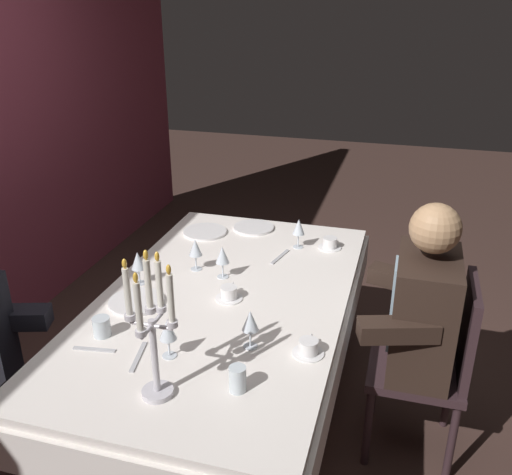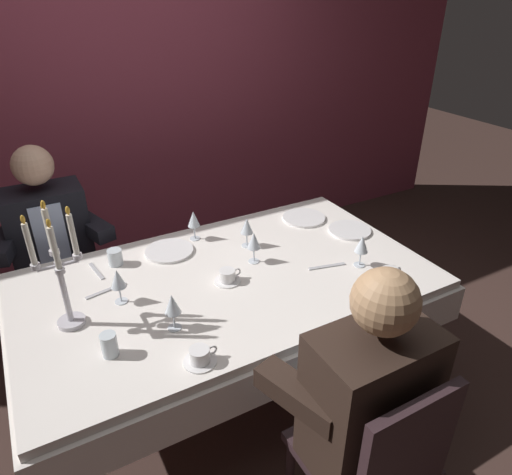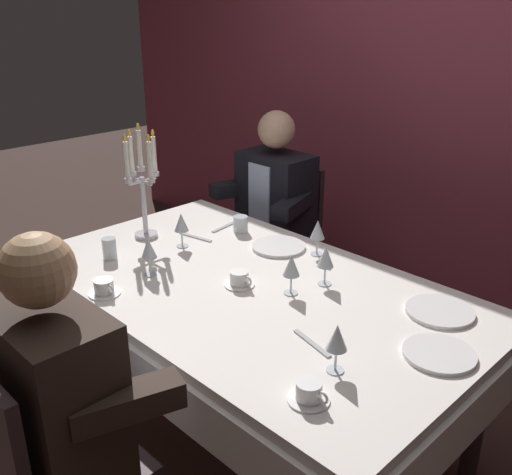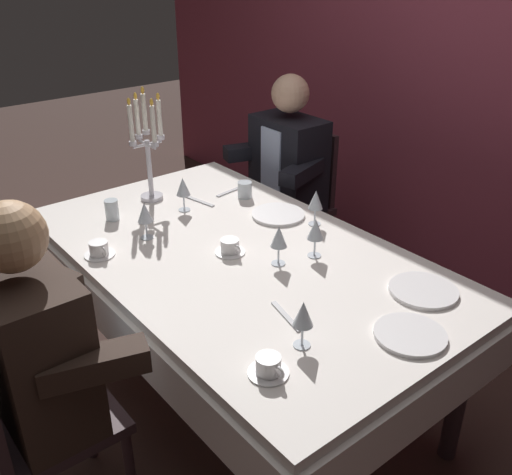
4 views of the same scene
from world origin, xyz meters
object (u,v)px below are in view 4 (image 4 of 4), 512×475
water_tumbler_0 (112,210)px  coffee_cup_0 (230,247)px  wine_glass_0 (316,201)px  coffee_cup_2 (99,250)px  seated_diner_0 (289,163)px  wine_glass_4 (316,230)px  seated_diner_1 (33,351)px  dinner_plate_0 (410,335)px  coffee_cup_1 (269,367)px  wine_glass_3 (279,238)px  dinner_plate_2 (278,214)px  wine_glass_5 (183,188)px  dining_table (238,277)px  water_tumbler_1 (245,190)px  dinner_plate_1 (423,290)px  wine_glass_2 (303,315)px  wine_glass_1 (145,214)px  candelabra (148,149)px

water_tumbler_0 → coffee_cup_0: size_ratio=0.73×
wine_glass_0 → coffee_cup_2: (-0.34, -0.88, -0.09)m
coffee_cup_2 → seated_diner_0: 1.39m
wine_glass_4 → seated_diner_1: seated_diner_1 is taller
dinner_plate_0 → seated_diner_1: bearing=-125.5°
coffee_cup_1 → seated_diner_0: (-1.33, 1.27, -0.03)m
wine_glass_3 → coffee_cup_1: bearing=-43.3°
dinner_plate_2 → seated_diner_0: (-0.52, 0.53, -0.01)m
dinner_plate_0 → dinner_plate_2: size_ratio=0.95×
wine_glass_5 → coffee_cup_1: bearing=-20.9°
seated_diner_1 → dinner_plate_0: bearing=54.5°
dining_table → water_tumbler_1: (-0.43, 0.37, 0.16)m
dinner_plate_2 → wine_glass_0: size_ratio=1.51×
water_tumbler_1 → coffee_cup_2: 0.83m
seated_diner_1 → water_tumbler_0: bearing=138.7°
dinner_plate_1 → coffee_cup_2: size_ratio=1.89×
dining_table → coffee_cup_0: (-0.01, -0.03, 0.15)m
dinner_plate_1 → seated_diner_0: 1.45m
wine_glass_0 → wine_glass_2: 0.88m
wine_glass_3 → wine_glass_4: bearing=74.7°
dinner_plate_0 → wine_glass_2: bearing=-121.3°
dining_table → water_tumbler_0: water_tumbler_0 is taller
dining_table → seated_diner_1: (0.11, -0.89, 0.11)m
dinner_plate_0 → coffee_cup_2: bearing=-154.4°
wine_glass_1 → wine_glass_5: (-0.14, 0.28, 0.00)m
wine_glass_0 → candelabra: bearing=-149.3°
wine_glass_1 → coffee_cup_0: wine_glass_1 is taller
wine_glass_0 → coffee_cup_0: 0.46m
coffee_cup_1 → seated_diner_1: bearing=-137.5°
wine_glass_0 → seated_diner_0: seated_diner_0 is taller
wine_glass_2 → seated_diner_1: size_ratio=0.13×
wine_glass_5 → coffee_cup_0: wine_glass_5 is taller
wine_glass_2 → wine_glass_5: (-1.10, 0.27, -0.00)m
candelabra → seated_diner_1: candelabra is taller
wine_glass_5 → coffee_cup_0: (0.48, -0.08, -0.09)m
dining_table → wine_glass_5: size_ratio=11.83×
dinner_plate_0 → water_tumbler_1: size_ratio=2.92×
dining_table → water_tumbler_1: 0.59m
candelabra → water_tumbler_0: (0.10, -0.26, -0.21)m
dinner_plate_2 → wine_glass_1: wine_glass_1 is taller
dinner_plate_2 → wine_glass_4: wine_glass_4 is taller
candelabra → wine_glass_4: (0.92, 0.22, -0.14)m
wine_glass_4 → coffee_cup_0: 0.35m
candelabra → dinner_plate_0: size_ratio=2.35×
coffee_cup_0 → coffee_cup_2: (-0.32, -0.42, 0.00)m
dinner_plate_2 → wine_glass_5: (-0.33, -0.30, 0.11)m
water_tumbler_0 → wine_glass_1: bearing=6.6°
water_tumbler_0 → seated_diner_0: size_ratio=0.08×
wine_glass_3 → water_tumbler_0: 0.85m
wine_glass_5 → seated_diner_1: size_ratio=0.13×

